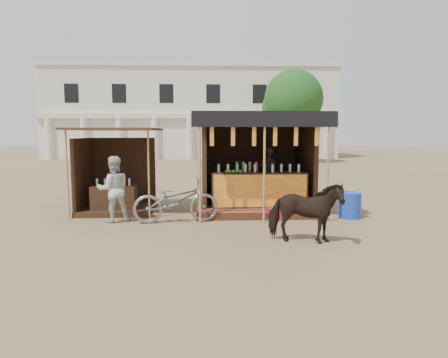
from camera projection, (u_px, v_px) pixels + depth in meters
name	position (u px, v px, depth m)	size (l,w,h in m)	color
ground	(227.00, 239.00, 8.49)	(120.00, 120.00, 0.00)	#846B4C
main_stall	(256.00, 175.00, 11.74)	(3.60, 3.61, 2.78)	brown
secondary_stall	(112.00, 182.00, 11.49)	(2.40, 2.40, 2.38)	#372314
cow	(305.00, 212.00, 8.10)	(0.69, 1.51, 1.27)	black
motorbike	(176.00, 200.00, 10.01)	(0.74, 2.13, 1.12)	gray
bystander	(114.00, 189.00, 10.04)	(0.81, 0.63, 1.67)	beige
blue_barrel	(350.00, 205.00, 10.56)	(0.57, 0.57, 0.68)	#183AB5
red_crate	(274.00, 214.00, 10.42)	(0.38, 0.42, 0.27)	maroon
cooler	(308.00, 205.00, 11.13)	(0.71, 0.56, 0.46)	#1A7623
background_building	(192.00, 115.00, 37.69)	(26.00, 7.45, 8.18)	silver
tree	(291.00, 101.00, 30.16)	(4.50, 4.40, 7.00)	#382314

